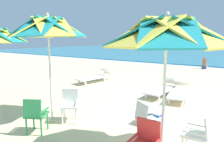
# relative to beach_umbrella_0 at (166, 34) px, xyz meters

# --- Properties ---
(ground_plane) EXTENTS (80.00, 80.00, 0.00)m
(ground_plane) POSITION_rel_beach_umbrella_0_xyz_m (-0.34, 2.71, -2.27)
(ground_plane) COLOR beige
(surf_foam) EXTENTS (80.00, 0.70, 0.01)m
(surf_foam) POSITION_rel_beach_umbrella_0_xyz_m (-0.34, 13.56, -2.27)
(surf_foam) COLOR white
(surf_foam) RESTS_ON ground
(beach_umbrella_0) EXTENTS (2.14, 2.14, 2.64)m
(beach_umbrella_0) POSITION_rel_beach_umbrella_0_xyz_m (0.00, 0.00, 0.00)
(beach_umbrella_0) COLOR silver
(beach_umbrella_0) RESTS_ON ground
(plastic_chair_0) EXTENTS (0.61, 0.63, 0.87)m
(plastic_chair_0) POSITION_rel_beach_umbrella_0_xyz_m (-0.54, 0.50, -1.78)
(plastic_chair_0) COLOR white
(plastic_chair_0) RESTS_ON ground
(plastic_chair_1) EXTENTS (0.48, 0.45, 0.87)m
(plastic_chair_1) POSITION_rel_beach_umbrella_0_xyz_m (0.53, 0.48, -1.78)
(plastic_chair_1) COLOR white
(plastic_chair_1) RESTS_ON ground
(plastic_chair_2) EXTENTS (0.45, 0.48, 0.87)m
(plastic_chair_2) POSITION_rel_beach_umbrella_0_xyz_m (-0.14, -0.41, -1.78)
(plastic_chair_2) COLOR red
(plastic_chair_2) RESTS_ON ground
(beach_umbrella_1) EXTENTS (1.99, 1.99, 2.85)m
(beach_umbrella_1) POSITION_rel_beach_umbrella_0_xyz_m (-3.19, 0.16, 0.18)
(beach_umbrella_1) COLOR silver
(beach_umbrella_1) RESTS_ON ground
(plastic_chair_3) EXTENTS (0.63, 0.63, 0.87)m
(plastic_chair_3) POSITION_rel_beach_umbrella_0_xyz_m (-2.72, 0.38, -1.78)
(plastic_chair_3) COLOR white
(plastic_chair_3) RESTS_ON ground
(plastic_chair_4) EXTENTS (0.60, 0.62, 0.87)m
(plastic_chair_4) POSITION_rel_beach_umbrella_0_xyz_m (-2.81, -0.62, -1.78)
(plastic_chair_4) COLOR #2D8C4C
(plastic_chair_4) RESTS_ON ground
(sun_lounger_1) EXTENTS (0.98, 2.22, 0.62)m
(sun_lounger_1) POSITION_rel_beach_umbrella_0_xyz_m (-0.86, 4.14, -1.99)
(sun_lounger_1) COLOR white
(sun_lounger_1) RESTS_ON ground
(sun_lounger_2) EXTENTS (0.79, 2.19, 0.62)m
(sun_lounger_2) POSITION_rel_beach_umbrella_0_xyz_m (-1.55, 4.24, -1.99)
(sun_lounger_2) COLOR white
(sun_lounger_2) RESTS_ON ground
(sun_lounger_3) EXTENTS (0.96, 2.22, 0.62)m
(sun_lounger_3) POSITION_rel_beach_umbrella_0_xyz_m (-5.30, 4.63, -1.99)
(sun_lounger_3) COLOR white
(sun_lounger_3) RESTS_ON ground
(cooler_box) EXTENTS (0.50, 0.34, 0.40)m
(cooler_box) POSITION_rel_beach_umbrella_0_xyz_m (-0.76, 1.34, -2.07)
(cooler_box) COLOR blue
(cooler_box) RESTS_ON ground
(beachgoer_seated) EXTENTS (0.30, 0.93, 0.92)m
(beachgoer_seated) POSITION_rel_beach_umbrella_0_xyz_m (-1.53, 12.84, -1.98)
(beachgoer_seated) COLOR #2D4CA5
(beachgoer_seated) RESTS_ON ground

